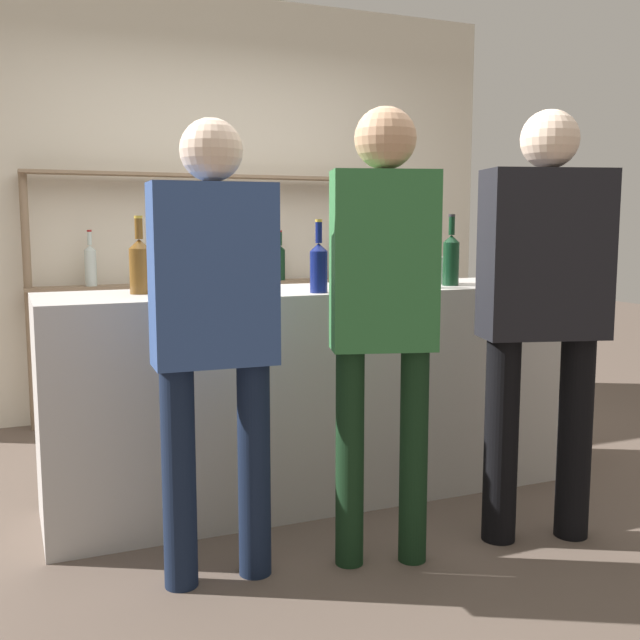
{
  "coord_description": "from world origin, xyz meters",
  "views": [
    {
      "loc": [
        -1.34,
        -3.19,
        1.29
      ],
      "look_at": [
        0.0,
        0.0,
        0.84
      ],
      "focal_mm": 42.0,
      "sensor_mm": 36.0,
      "label": 1
    }
  ],
  "objects_px": {
    "counter_bottle_2": "(451,258)",
    "customer_center": "(384,296)",
    "counter_bottle_4": "(319,266)",
    "wine_glass": "(219,264)",
    "counter_bottle_3": "(180,264)",
    "cork_jar": "(434,270)",
    "counter_bottle_0": "(140,264)",
    "counter_bottle_1": "(193,268)",
    "customer_left": "(214,316)",
    "counter_bottle_5": "(411,262)",
    "customer_right": "(544,296)"
  },
  "relations": [
    {
      "from": "counter_bottle_2",
      "to": "customer_center",
      "type": "distance_m",
      "value": 0.99
    },
    {
      "from": "counter_bottle_4",
      "to": "wine_glass",
      "type": "xyz_separation_m",
      "value": [
        -0.36,
        0.33,
        -0.0
      ]
    },
    {
      "from": "counter_bottle_4",
      "to": "wine_glass",
      "type": "relative_size",
      "value": 2.1
    },
    {
      "from": "counter_bottle_3",
      "to": "cork_jar",
      "type": "height_order",
      "value": "counter_bottle_3"
    },
    {
      "from": "counter_bottle_2",
      "to": "customer_center",
      "type": "height_order",
      "value": "customer_center"
    },
    {
      "from": "counter_bottle_2",
      "to": "counter_bottle_4",
      "type": "relative_size",
      "value": 1.08
    },
    {
      "from": "counter_bottle_0",
      "to": "cork_jar",
      "type": "height_order",
      "value": "counter_bottle_0"
    },
    {
      "from": "counter_bottle_1",
      "to": "customer_left",
      "type": "relative_size",
      "value": 0.19
    },
    {
      "from": "wine_glass",
      "to": "counter_bottle_3",
      "type": "bearing_deg",
      "value": -171.02
    },
    {
      "from": "counter_bottle_1",
      "to": "counter_bottle_2",
      "type": "height_order",
      "value": "counter_bottle_2"
    },
    {
      "from": "counter_bottle_0",
      "to": "customer_center",
      "type": "relative_size",
      "value": 0.2
    },
    {
      "from": "counter_bottle_5",
      "to": "customer_right",
      "type": "distance_m",
      "value": 0.73
    },
    {
      "from": "counter_bottle_4",
      "to": "cork_jar",
      "type": "height_order",
      "value": "counter_bottle_4"
    },
    {
      "from": "counter_bottle_5",
      "to": "customer_left",
      "type": "distance_m",
      "value": 1.22
    },
    {
      "from": "wine_glass",
      "to": "customer_left",
      "type": "bearing_deg",
      "value": -106.37
    },
    {
      "from": "counter_bottle_0",
      "to": "wine_glass",
      "type": "relative_size",
      "value": 2.2
    },
    {
      "from": "counter_bottle_1",
      "to": "counter_bottle_5",
      "type": "bearing_deg",
      "value": 3.52
    },
    {
      "from": "counter_bottle_0",
      "to": "counter_bottle_4",
      "type": "relative_size",
      "value": 1.05
    },
    {
      "from": "counter_bottle_4",
      "to": "customer_left",
      "type": "distance_m",
      "value": 0.77
    },
    {
      "from": "counter_bottle_4",
      "to": "counter_bottle_5",
      "type": "distance_m",
      "value": 0.5
    },
    {
      "from": "counter_bottle_2",
      "to": "counter_bottle_0",
      "type": "bearing_deg",
      "value": 174.15
    },
    {
      "from": "counter_bottle_2",
      "to": "counter_bottle_5",
      "type": "height_order",
      "value": "counter_bottle_2"
    },
    {
      "from": "customer_left",
      "to": "counter_bottle_5",
      "type": "bearing_deg",
      "value": -61.12
    },
    {
      "from": "customer_center",
      "to": "customer_right",
      "type": "distance_m",
      "value": 0.69
    },
    {
      "from": "wine_glass",
      "to": "customer_center",
      "type": "bearing_deg",
      "value": -67.33
    },
    {
      "from": "counter_bottle_0",
      "to": "customer_center",
      "type": "bearing_deg",
      "value": -47.74
    },
    {
      "from": "counter_bottle_0",
      "to": "counter_bottle_5",
      "type": "bearing_deg",
      "value": -8.34
    },
    {
      "from": "counter_bottle_1",
      "to": "counter_bottle_2",
      "type": "bearing_deg",
      "value": 4.17
    },
    {
      "from": "counter_bottle_5",
      "to": "cork_jar",
      "type": "relative_size",
      "value": 2.32
    },
    {
      "from": "counter_bottle_3",
      "to": "counter_bottle_5",
      "type": "xyz_separation_m",
      "value": [
        1.04,
        -0.23,
        -0.0
      ]
    },
    {
      "from": "counter_bottle_0",
      "to": "counter_bottle_5",
      "type": "xyz_separation_m",
      "value": [
        1.22,
        -0.18,
        -0.01
      ]
    },
    {
      "from": "customer_center",
      "to": "customer_right",
      "type": "xyz_separation_m",
      "value": [
        0.69,
        -0.05,
        -0.02
      ]
    },
    {
      "from": "counter_bottle_0",
      "to": "customer_center",
      "type": "xyz_separation_m",
      "value": [
        0.74,
        -0.82,
        -0.09
      ]
    },
    {
      "from": "counter_bottle_2",
      "to": "counter_bottle_5",
      "type": "xyz_separation_m",
      "value": [
        -0.24,
        -0.03,
        -0.01
      ]
    },
    {
      "from": "customer_center",
      "to": "wine_glass",
      "type": "bearing_deg",
      "value": 38.9
    },
    {
      "from": "wine_glass",
      "to": "customer_right",
      "type": "height_order",
      "value": "customer_right"
    },
    {
      "from": "counter_bottle_5",
      "to": "counter_bottle_1",
      "type": "bearing_deg",
      "value": -176.48
    },
    {
      "from": "counter_bottle_0",
      "to": "customer_right",
      "type": "distance_m",
      "value": 1.68
    },
    {
      "from": "counter_bottle_1",
      "to": "counter_bottle_2",
      "type": "xyz_separation_m",
      "value": [
        1.29,
        0.09,
        0.01
      ]
    },
    {
      "from": "counter_bottle_4",
      "to": "counter_bottle_5",
      "type": "height_order",
      "value": "counter_bottle_4"
    },
    {
      "from": "wine_glass",
      "to": "cork_jar",
      "type": "distance_m",
      "value": 1.09
    },
    {
      "from": "counter_bottle_2",
      "to": "cork_jar",
      "type": "distance_m",
      "value": 0.15
    },
    {
      "from": "customer_left",
      "to": "customer_center",
      "type": "bearing_deg",
      "value": -96.89
    },
    {
      "from": "counter_bottle_3",
      "to": "counter_bottle_0",
      "type": "bearing_deg",
      "value": -164.17
    },
    {
      "from": "counter_bottle_2",
      "to": "customer_center",
      "type": "relative_size",
      "value": 0.2
    },
    {
      "from": "wine_glass",
      "to": "customer_center",
      "type": "height_order",
      "value": "customer_center"
    },
    {
      "from": "counter_bottle_0",
      "to": "counter_bottle_1",
      "type": "relative_size",
      "value": 1.05
    },
    {
      "from": "counter_bottle_2",
      "to": "customer_center",
      "type": "xyz_separation_m",
      "value": [
        -0.72,
        -0.67,
        -0.09
      ]
    },
    {
      "from": "customer_right",
      "to": "counter_bottle_5",
      "type": "bearing_deg",
      "value": 33.0
    },
    {
      "from": "counter_bottle_3",
      "to": "customer_left",
      "type": "height_order",
      "value": "customer_left"
    }
  ]
}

